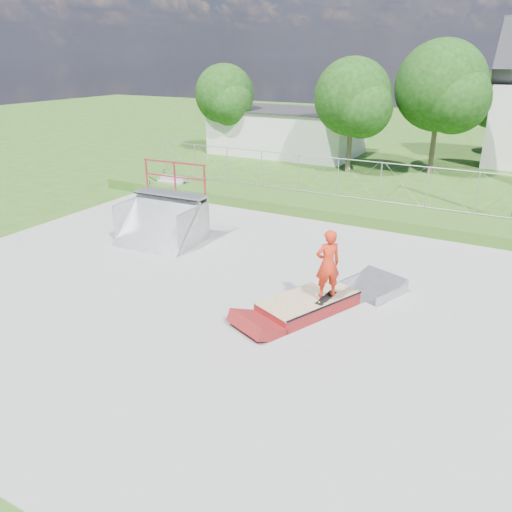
{
  "coord_description": "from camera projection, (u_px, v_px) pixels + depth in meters",
  "views": [
    {
      "loc": [
        7.53,
        -11.32,
        6.67
      ],
      "look_at": [
        0.95,
        0.8,
        1.1
      ],
      "focal_mm": 35.0,
      "sensor_mm": 36.0,
      "label": 1
    }
  ],
  "objects": [
    {
      "name": "flat_bank_ramp",
      "position": [
        372.0,
        286.0,
        14.97
      ],
      "size": [
        1.91,
        1.97,
        0.45
      ],
      "primitive_type": null,
      "rotation": [
        0.0,
        0.0,
        -0.36
      ],
      "color": "#989A9F",
      "rests_on": "concrete_pad"
    },
    {
      "name": "skater",
      "position": [
        328.0,
        266.0,
        13.33
      ],
      "size": [
        0.82,
        0.81,
        1.91
      ],
      "primitive_type": "imported",
      "rotation": [
        0.0,
        0.0,
        3.9
      ],
      "color": "red",
      "rests_on": "grind_box"
    },
    {
      "name": "grass_berm",
      "position": [
        329.0,
        207.0,
        22.7
      ],
      "size": [
        24.0,
        3.0,
        0.5
      ],
      "primitive_type": "cube",
      "color": "#285D1A",
      "rests_on": "ground"
    },
    {
      "name": "utility_building_flat",
      "position": [
        287.0,
        132.0,
        35.96
      ],
      "size": [
        10.0,
        6.0,
        3.0
      ],
      "primitive_type": "cube",
      "color": "silver",
      "rests_on": "ground"
    },
    {
      "name": "quarter_pipe",
      "position": [
        158.0,
        206.0,
        18.52
      ],
      "size": [
        3.0,
        2.58,
        2.9
      ],
      "primitive_type": null,
      "rotation": [
        0.0,
        0.0,
        0.04
      ],
      "color": "#989A9F",
      "rests_on": "concrete_pad"
    },
    {
      "name": "concrete_pad",
      "position": [
        216.0,
        292.0,
        15.05
      ],
      "size": [
        20.0,
        16.0,
        0.04
      ],
      "primitive_type": "cube",
      "color": "#969694",
      "rests_on": "ground"
    },
    {
      "name": "tree_center",
      "position": [
        445.0,
        90.0,
        28.15
      ],
      "size": [
        5.44,
        5.12,
        7.6
      ],
      "color": "brown",
      "rests_on": "ground"
    },
    {
      "name": "tree_left_far",
      "position": [
        226.0,
        97.0,
        34.96
      ],
      "size": [
        4.42,
        4.16,
        6.18
      ],
      "color": "brown",
      "rests_on": "ground"
    },
    {
      "name": "chain_link_fence",
      "position": [
        338.0,
        177.0,
        23.09
      ],
      "size": [
        20.0,
        0.06,
        1.8
      ],
      "primitive_type": null,
      "color": "#9FA1A8",
      "rests_on": "grass_berm"
    },
    {
      "name": "grind_box",
      "position": [
        308.0,
        304.0,
        13.93
      ],
      "size": [
        2.38,
        3.14,
        0.42
      ],
      "rotation": [
        0.0,
        0.0,
        -0.41
      ],
      "color": "maroon",
      "rests_on": "concrete_pad"
    },
    {
      "name": "tree_back_mid",
      "position": [
        499.0,
        103.0,
        34.09
      ],
      "size": [
        4.08,
        3.84,
        5.7
      ],
      "color": "brown",
      "rests_on": "ground"
    },
    {
      "name": "ground",
      "position": [
        216.0,
        293.0,
        15.05
      ],
      "size": [
        120.0,
        120.0,
        0.0
      ],
      "primitive_type": "plane",
      "color": "#285D1A",
      "rests_on": "ground"
    },
    {
      "name": "skateboard",
      "position": [
        326.0,
        298.0,
        13.69
      ],
      "size": [
        0.38,
        0.82,
        0.13
      ],
      "primitive_type": "cube",
      "rotation": [
        0.14,
        0.0,
        -0.2
      ],
      "color": "black",
      "rests_on": "grind_box"
    },
    {
      "name": "tree_left_near",
      "position": [
        355.0,
        100.0,
        28.77
      ],
      "size": [
        4.76,
        4.48,
        6.65
      ],
      "color": "brown",
      "rests_on": "ground"
    },
    {
      "name": "concrete_stairs",
      "position": [
        168.0,
        186.0,
        25.75
      ],
      "size": [
        1.5,
        1.6,
        0.8
      ],
      "primitive_type": null,
      "color": "#969694",
      "rests_on": "ground"
    }
  ]
}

